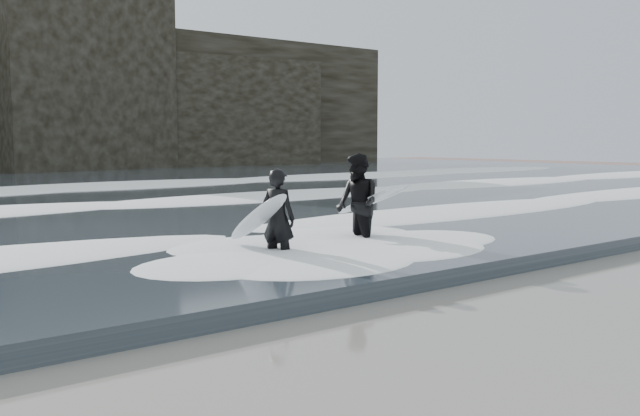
% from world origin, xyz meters
% --- Properties ---
extents(ground, '(120.00, 120.00, 0.00)m').
position_xyz_m(ground, '(0.00, 0.00, 0.00)').
color(ground, '#885B4F').
rests_on(ground, ground).
extents(foam_near, '(60.00, 3.20, 0.20)m').
position_xyz_m(foam_near, '(0.00, 9.00, 0.40)').
color(foam_near, white).
rests_on(foam_near, sea).
extents(foam_mid, '(60.00, 4.00, 0.24)m').
position_xyz_m(foam_mid, '(0.00, 16.00, 0.42)').
color(foam_mid, white).
rests_on(foam_mid, sea).
extents(foam_far, '(60.00, 4.80, 0.30)m').
position_xyz_m(foam_far, '(0.00, 25.00, 0.45)').
color(foam_far, white).
rests_on(foam_far, sea).
extents(surfer_left, '(1.05, 1.82, 1.77)m').
position_xyz_m(surfer_left, '(-1.06, 6.08, 0.89)').
color(surfer_left, black).
rests_on(surfer_left, ground).
extents(surfer_right, '(1.19, 2.09, 2.01)m').
position_xyz_m(surfer_right, '(1.12, 6.28, 1.01)').
color(surfer_right, black).
rests_on(surfer_right, ground).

